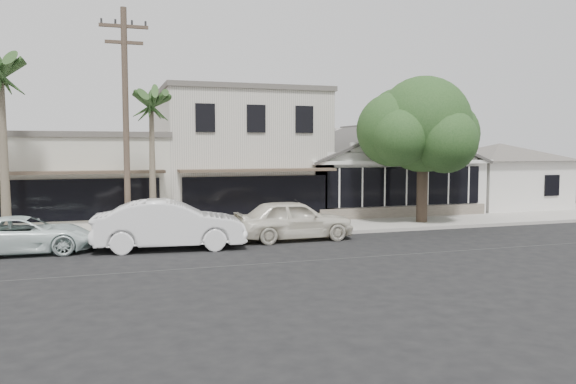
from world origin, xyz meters
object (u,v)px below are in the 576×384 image
object	(u,v)px
utility_pole	(126,120)
car_1	(170,225)
car_2	(24,235)
car_0	(293,220)
shade_tree	(420,128)

from	to	relation	value
utility_pole	car_1	bearing A→B (deg)	-46.76
utility_pole	car_2	size ratio (longest dim) A/B	1.89
car_0	shade_tree	size ratio (longest dim) A/B	0.68
shade_tree	car_0	bearing A→B (deg)	-161.12
car_0	car_1	distance (m)	5.03
car_0	car_2	distance (m)	10.00
car_0	car_2	world-z (taller)	car_0
car_1	car_2	bearing A→B (deg)	87.62
car_1	car_2	distance (m)	5.06
car_0	car_2	xyz separation A→B (m)	(-10.00, 0.15, -0.16)
utility_pole	shade_tree	distance (m)	13.80
utility_pole	shade_tree	world-z (taller)	utility_pole
car_0	car_1	size ratio (longest dim) A/B	0.88
utility_pole	shade_tree	xyz separation A→B (m)	(13.72, 1.53, -0.08)
car_0	car_2	size ratio (longest dim) A/B	1.01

